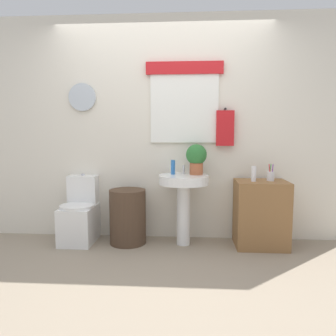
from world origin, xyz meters
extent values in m
plane|color=gray|center=(0.00, 0.00, 0.00)|extent=(8.00, 8.00, 0.00)
cube|color=silver|center=(0.00, 1.15, 1.30)|extent=(4.40, 0.10, 2.60)
cube|color=white|center=(0.25, 1.08, 1.53)|extent=(0.78, 0.03, 0.78)
cube|color=red|center=(0.25, 1.07, 1.98)|extent=(0.88, 0.04, 0.14)
cylinder|color=silver|center=(-0.94, 1.08, 1.67)|extent=(0.32, 0.03, 0.32)
cylinder|color=black|center=(0.72, 1.07, 1.52)|extent=(0.02, 0.06, 0.02)
cube|color=red|center=(0.72, 1.05, 1.30)|extent=(0.20, 0.05, 0.40)
cube|color=white|center=(-0.94, 0.85, 0.21)|extent=(0.36, 0.50, 0.42)
cylinder|color=white|center=(-0.94, 0.79, 0.43)|extent=(0.38, 0.38, 0.03)
cube|color=white|center=(-0.94, 1.02, 0.58)|extent=(0.34, 0.18, 0.33)
cylinder|color=silver|center=(-0.94, 1.02, 0.76)|extent=(0.04, 0.04, 0.02)
cylinder|color=#4C3828|center=(-0.38, 0.85, 0.31)|extent=(0.41, 0.41, 0.62)
cylinder|color=white|center=(0.25, 0.85, 0.34)|extent=(0.15, 0.15, 0.69)
cylinder|color=white|center=(0.25, 0.85, 0.74)|extent=(0.56, 0.56, 0.10)
cylinder|color=silver|center=(0.25, 0.97, 0.84)|extent=(0.03, 0.03, 0.10)
cube|color=olive|center=(1.10, 0.85, 0.36)|extent=(0.55, 0.44, 0.73)
cylinder|color=#2D6BB7|center=(0.13, 0.90, 0.87)|extent=(0.05, 0.05, 0.16)
cylinder|color=#AD5B38|center=(0.39, 0.91, 0.85)|extent=(0.15, 0.15, 0.13)
sphere|color=#2D7033|center=(0.39, 0.91, 1.01)|extent=(0.23, 0.23, 0.23)
cylinder|color=white|center=(1.00, 0.81, 0.81)|extent=(0.05, 0.05, 0.17)
cylinder|color=silver|center=(1.20, 0.87, 0.78)|extent=(0.08, 0.08, 0.10)
cylinder|color=purple|center=(1.22, 0.87, 0.82)|extent=(0.01, 0.04, 0.18)
cylinder|color=green|center=(1.19, 0.89, 0.82)|extent=(0.03, 0.01, 0.18)
cylinder|color=red|center=(1.19, 0.86, 0.82)|extent=(0.03, 0.03, 0.18)
camera|label=1|loc=(0.31, -2.66, 1.24)|focal=34.28mm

